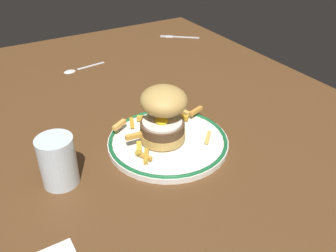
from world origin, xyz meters
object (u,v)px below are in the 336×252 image
Objects in this scene: dinner_plate at (168,141)px; fork at (178,37)px; burger at (163,113)px; spoon at (74,69)px; water_glass at (58,164)px.

dinner_plate reaches higher than fork.
burger is 46.41cm from spoon.
burger reaches higher than water_glass.
spoon is at bearing -174.36° from burger.
burger reaches higher than spoon.
spoon is (-47.06, 17.66, -3.73)cm from water_glass.
dinner_plate is 6.51cm from burger.
spoon is at bearing 159.43° from water_glass.
fork is at bearing 102.98° from spoon.
dinner_plate is 1.88× the size of spoon.
spoon is (-45.68, -4.51, -6.88)cm from burger.
water_glass is 82.98cm from fork.
water_glass is at bearing -86.44° from burger.
fork is at bearing 133.34° from water_glass.
water_glass is 0.78× the size of fork.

